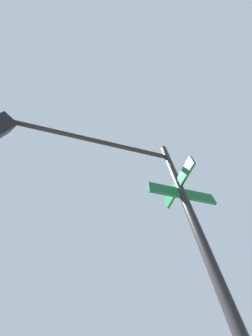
{
  "coord_description": "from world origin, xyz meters",
  "views": [
    {
      "loc": [
        -7.19,
        -5.18,
        1.74
      ],
      "look_at": [
        -6.24,
        -6.47,
        4.05
      ],
      "focal_mm": 17.13,
      "sensor_mm": 36.0,
      "label": 1
    }
  ],
  "objects": [
    {
      "name": "traffic_signal_near",
      "position": [
        -5.91,
        -5.94,
        3.59
      ],
      "size": [
        2.57,
        3.07,
        5.06
      ],
      "color": "black",
      "rests_on": "ground_plane"
    }
  ]
}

